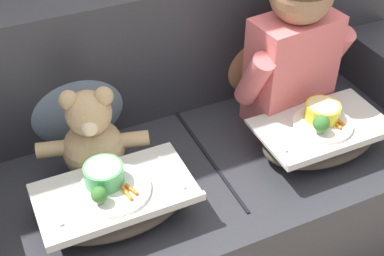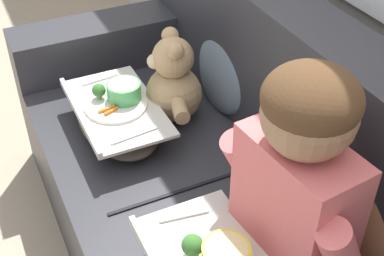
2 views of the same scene
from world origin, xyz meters
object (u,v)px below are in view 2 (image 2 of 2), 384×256
throw_pillow_behind_child (359,194)px  child_figure (299,171)px  throw_pillow_behind_teddy (227,64)px  teddy_bear (172,84)px  couch (225,201)px  lap_tray_teddy (117,117)px

throw_pillow_behind_child → child_figure: child_figure is taller
throw_pillow_behind_teddy → teddy_bear: throw_pillow_behind_teddy is taller
couch → lap_tray_teddy: (-0.39, -0.24, 0.18)m
couch → throw_pillow_behind_teddy: size_ratio=4.91×
couch → child_figure: bearing=-3.0°
child_figure → lap_tray_teddy: (-0.78, -0.22, -0.29)m
throw_pillow_behind_teddy → child_figure: child_figure is taller
couch → throw_pillow_behind_teddy: 0.53m
couch → throw_pillow_behind_child: bearing=27.7°
teddy_bear → throw_pillow_behind_teddy: bearing=89.7°
throw_pillow_behind_child → child_figure: 0.28m
couch → teddy_bear: bearing=-176.5°
throw_pillow_behind_teddy → child_figure: bearing=-16.1°
lap_tray_teddy → child_figure: bearing=16.1°
couch → lap_tray_teddy: couch is taller
child_figure → teddy_bear: size_ratio=1.70×
couch → throw_pillow_behind_teddy: (-0.39, 0.20, 0.30)m
couch → child_figure: child_figure is taller
throw_pillow_behind_child → lap_tray_teddy: throw_pillow_behind_child is taller
couch → lap_tray_teddy: size_ratio=4.06×
throw_pillow_behind_child → lap_tray_teddy: bearing=-150.0°
child_figure → teddy_bear: 0.80m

